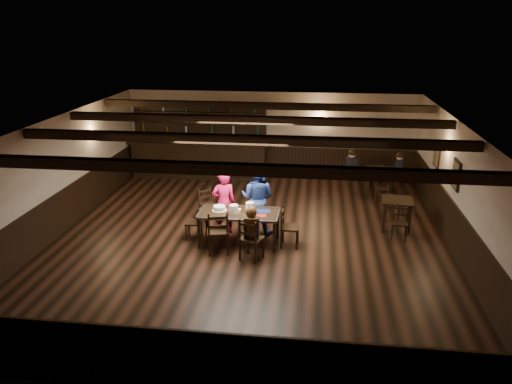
# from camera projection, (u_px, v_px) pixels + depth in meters

# --- Properties ---
(ground) EXTENTS (10.00, 10.00, 0.00)m
(ground) POSITION_uv_depth(u_px,v_px,m) (250.00, 241.00, 11.40)
(ground) COLOR black
(ground) RESTS_ON ground
(room_shell) EXTENTS (9.02, 10.02, 2.71)m
(room_shell) POSITION_uv_depth(u_px,v_px,m) (250.00, 167.00, 10.86)
(room_shell) COLOR beige
(room_shell) RESTS_ON ground
(dining_table) EXTENTS (1.79, 0.91, 0.75)m
(dining_table) POSITION_uv_depth(u_px,v_px,m) (239.00, 215.00, 11.07)
(dining_table) COLOR black
(dining_table) RESTS_ON ground
(chair_near_left) EXTENTS (0.55, 0.54, 0.97)m
(chair_near_left) POSITION_uv_depth(u_px,v_px,m) (218.00, 229.00, 10.59)
(chair_near_left) COLOR black
(chair_near_left) RESTS_ON ground
(chair_near_right) EXTENTS (0.55, 0.54, 0.93)m
(chair_near_right) POSITION_uv_depth(u_px,v_px,m) (250.00, 237.00, 10.30)
(chair_near_right) COLOR black
(chair_near_right) RESTS_ON ground
(chair_end_left) EXTENTS (0.37, 0.39, 0.80)m
(chair_end_left) POSITION_uv_depth(u_px,v_px,m) (197.00, 220.00, 11.38)
(chair_end_left) COLOR black
(chair_end_left) RESTS_ON ground
(chair_end_right) EXTENTS (0.41, 0.43, 0.89)m
(chair_end_right) POSITION_uv_depth(u_px,v_px,m) (287.00, 224.00, 11.00)
(chair_end_right) COLOR black
(chair_end_right) RESTS_ON ground
(chair_far_pushed) EXTENTS (0.52, 0.51, 0.80)m
(chair_far_pushed) POSITION_uv_depth(u_px,v_px,m) (207.00, 201.00, 12.52)
(chair_far_pushed) COLOR black
(chair_far_pushed) RESTS_ON ground
(woman_pink) EXTENTS (0.64, 0.52, 1.50)m
(woman_pink) POSITION_uv_depth(u_px,v_px,m) (224.00, 203.00, 11.62)
(woman_pink) COLOR #FC216A
(woman_pink) RESTS_ON ground
(man_blue) EXTENTS (0.95, 0.82, 1.68)m
(man_blue) POSITION_uv_depth(u_px,v_px,m) (257.00, 198.00, 11.64)
(man_blue) COLOR navy
(man_blue) RESTS_ON ground
(seated_person) EXTENTS (0.31, 0.46, 0.75)m
(seated_person) POSITION_uv_depth(u_px,v_px,m) (251.00, 224.00, 10.27)
(seated_person) COLOR black
(seated_person) RESTS_ON ground
(cake) EXTENTS (0.34, 0.34, 0.10)m
(cake) POSITION_uv_depth(u_px,v_px,m) (219.00, 208.00, 11.13)
(cake) COLOR white
(cake) RESTS_ON dining_table
(plate_stack_a) EXTENTS (0.20, 0.20, 0.18)m
(plate_stack_a) POSITION_uv_depth(u_px,v_px,m) (234.00, 209.00, 10.97)
(plate_stack_a) COLOR white
(plate_stack_a) RESTS_ON dining_table
(plate_stack_b) EXTENTS (0.18, 0.18, 0.22)m
(plate_stack_b) POSITION_uv_depth(u_px,v_px,m) (250.00, 207.00, 11.04)
(plate_stack_b) COLOR white
(plate_stack_b) RESTS_ON dining_table
(tea_light) EXTENTS (0.05, 0.05, 0.06)m
(tea_light) POSITION_uv_depth(u_px,v_px,m) (240.00, 210.00, 11.11)
(tea_light) COLOR #A5A8AD
(tea_light) RESTS_ON dining_table
(salt_shaker) EXTENTS (0.04, 0.04, 0.10)m
(salt_shaker) POSITION_uv_depth(u_px,v_px,m) (252.00, 212.00, 10.92)
(salt_shaker) COLOR silver
(salt_shaker) RESTS_ON dining_table
(pepper_shaker) EXTENTS (0.04, 0.04, 0.10)m
(pepper_shaker) POSITION_uv_depth(u_px,v_px,m) (255.00, 212.00, 10.91)
(pepper_shaker) COLOR #A5A8AD
(pepper_shaker) RESTS_ON dining_table
(drink_glass) EXTENTS (0.07, 0.07, 0.11)m
(drink_glass) POSITION_uv_depth(u_px,v_px,m) (253.00, 209.00, 11.05)
(drink_glass) COLOR silver
(drink_glass) RESTS_ON dining_table
(menu_red) EXTENTS (0.32, 0.24, 0.00)m
(menu_red) POSITION_uv_depth(u_px,v_px,m) (259.00, 216.00, 10.84)
(menu_red) COLOR maroon
(menu_red) RESTS_ON dining_table
(menu_blue) EXTENTS (0.35, 0.26, 0.00)m
(menu_blue) POSITION_uv_depth(u_px,v_px,m) (263.00, 211.00, 11.10)
(menu_blue) COLOR navy
(menu_blue) RESTS_ON dining_table
(bar_counter) EXTENTS (4.43, 0.70, 2.20)m
(bar_counter) POSITION_uv_depth(u_px,v_px,m) (199.00, 155.00, 15.84)
(bar_counter) COLOR black
(bar_counter) RESTS_ON ground
(back_table_a) EXTENTS (0.78, 0.78, 0.75)m
(back_table_a) POSITION_uv_depth(u_px,v_px,m) (397.00, 204.00, 11.86)
(back_table_a) COLOR black
(back_table_a) RESTS_ON ground
(back_table_b) EXTENTS (0.84, 0.84, 0.75)m
(back_table_b) POSITION_uv_depth(u_px,v_px,m) (380.00, 173.00, 14.23)
(back_table_b) COLOR black
(back_table_b) RESTS_ON ground
(bg_patron_left) EXTENTS (0.30, 0.42, 0.80)m
(bg_patron_left) POSITION_uv_depth(u_px,v_px,m) (352.00, 163.00, 14.37)
(bg_patron_left) COLOR black
(bg_patron_left) RESTS_ON ground
(bg_patron_right) EXTENTS (0.30, 0.40, 0.75)m
(bg_patron_right) POSITION_uv_depth(u_px,v_px,m) (399.00, 165.00, 14.28)
(bg_patron_right) COLOR black
(bg_patron_right) RESTS_ON ground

